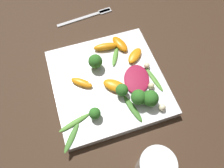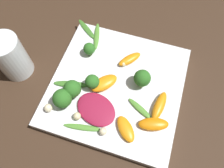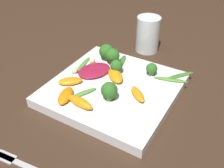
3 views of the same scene
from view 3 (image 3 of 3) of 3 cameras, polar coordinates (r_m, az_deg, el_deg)
ground_plane at (r=0.68m, az=0.32°, el=-1.97°), size 2.40×2.40×0.00m
plate at (r=0.67m, az=0.32°, el=-1.11°), size 0.30×0.30×0.03m
drinking_glass at (r=0.86m, az=7.80°, el=10.70°), size 0.07×0.07×0.11m
fork at (r=0.54m, az=-17.99°, el=-16.63°), size 0.04×0.20×0.01m
radicchio_leaf_0 at (r=0.71m, az=-3.90°, el=2.97°), size 0.11×0.10×0.01m
orange_segment_0 at (r=0.63m, az=-10.09°, el=-2.50°), size 0.07×0.05×0.02m
orange_segment_1 at (r=0.60m, az=-7.03°, el=-3.92°), size 0.03×0.08×0.02m
orange_segment_2 at (r=0.68m, az=0.75°, el=1.86°), size 0.07×0.07×0.02m
orange_segment_3 at (r=0.63m, az=5.59°, el=-2.20°), size 0.06×0.06×0.02m
orange_segment_4 at (r=0.67m, az=-9.08°, el=0.61°), size 0.06×0.06×0.02m
broccoli_floret_0 at (r=0.70m, az=0.97°, el=3.92°), size 0.03×0.03×0.04m
broccoli_floret_1 at (r=0.70m, az=8.63°, el=3.27°), size 0.03×0.03×0.04m
broccoli_floret_2 at (r=0.74m, az=0.12°, el=6.15°), size 0.04×0.04×0.05m
broccoli_floret_3 at (r=0.76m, az=-1.23°, el=7.05°), size 0.04×0.04×0.05m
broccoli_floret_4 at (r=0.60m, az=-0.60°, el=-1.45°), size 0.04×0.04×0.05m
arugula_sprig_0 at (r=0.70m, az=12.67°, el=0.93°), size 0.04×0.09×0.01m
arugula_sprig_1 at (r=0.64m, az=-6.19°, el=-1.94°), size 0.07×0.04×0.01m
arugula_sprig_2 at (r=0.72m, az=14.72°, el=1.85°), size 0.07×0.06×0.00m
arugula_sprig_3 at (r=0.75m, az=-6.33°, el=4.24°), size 0.09×0.03×0.01m
arugula_sprig_4 at (r=0.75m, az=2.02°, el=4.75°), size 0.08×0.03×0.01m
macadamia_nut_0 at (r=0.64m, az=4.70°, el=-1.16°), size 0.01×0.01×0.01m
macadamia_nut_1 at (r=0.71m, az=-8.18°, el=2.91°), size 0.02×0.02×0.02m
macadamia_nut_2 at (r=0.75m, az=-4.34°, el=4.99°), size 0.02×0.02×0.02m
macadamia_nut_3 at (r=0.80m, az=-1.73°, el=7.24°), size 0.02×0.02×0.02m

